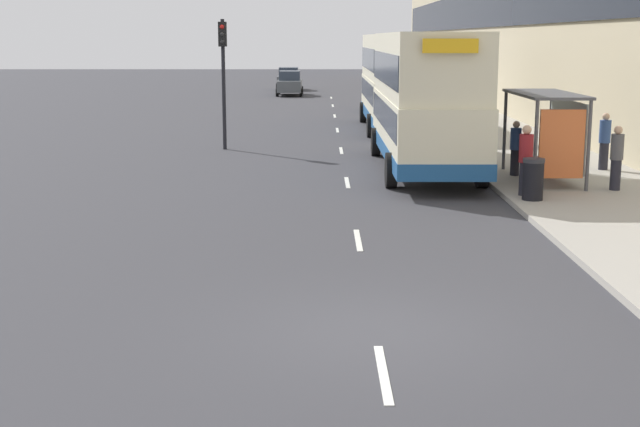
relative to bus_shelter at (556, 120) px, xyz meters
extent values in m
plane|color=#38383D|center=(-5.77, -12.82, -1.88)|extent=(220.00, 220.00, 0.00)
cube|color=#A39E93|center=(0.73, 25.68, -1.81)|extent=(5.00, 93.00, 0.14)
cube|color=black|center=(3.19, 25.68, 4.07)|extent=(0.12, 89.28, 2.38)
cube|color=silver|center=(-5.77, -14.47, -1.87)|extent=(0.12, 2.00, 0.01)
cube|color=silver|center=(-5.77, -6.95, -1.87)|extent=(0.12, 2.00, 0.01)
cube|color=silver|center=(-5.77, 0.57, -1.87)|extent=(0.12, 2.00, 0.01)
cube|color=silver|center=(-5.77, 8.09, -1.87)|extent=(0.12, 2.00, 0.01)
cube|color=silver|center=(-5.77, 15.61, -1.87)|extent=(0.12, 2.00, 0.01)
cube|color=silver|center=(-5.77, 23.13, -1.87)|extent=(0.12, 2.00, 0.01)
cube|color=silver|center=(-5.77, 30.65, -1.87)|extent=(0.12, 2.00, 0.01)
cube|color=silver|center=(-5.77, 38.17, -1.87)|extent=(0.12, 2.00, 0.01)
cube|color=#4C4C51|center=(-0.17, 0.35, 0.70)|extent=(1.60, 4.20, 0.08)
cylinder|color=#4C4C51|center=(-0.87, -1.65, -0.54)|extent=(0.10, 0.10, 2.40)
cylinder|color=#4C4C51|center=(-0.87, 2.35, -0.54)|extent=(0.10, 0.10, 2.40)
cylinder|color=#4C4C51|center=(0.53, -1.65, -0.54)|extent=(0.10, 0.10, 2.40)
cylinder|color=#4C4C51|center=(0.53, 2.35, -0.54)|extent=(0.10, 0.10, 2.40)
cube|color=#99A8B2|center=(0.50, 0.35, -0.42)|extent=(0.04, 3.68, 1.92)
cube|color=#D86633|center=(-0.17, -1.59, -0.49)|extent=(1.19, 0.10, 1.82)
cube|color=maroon|center=(0.07, 0.35, -1.29)|extent=(0.36, 2.80, 0.08)
cube|color=beige|center=(-3.30, 3.02, -0.45)|extent=(2.55, 10.78, 1.85)
cube|color=beige|center=(-3.30, 3.02, 1.45)|extent=(2.50, 10.46, 1.95)
cube|color=#1E518C|center=(-3.30, 3.02, -1.15)|extent=(2.58, 10.83, 0.45)
cube|color=#2D3847|center=(-3.30, 3.02, -0.08)|extent=(2.58, 10.13, 0.81)
cube|color=#2D3847|center=(-3.30, 3.02, 1.35)|extent=(2.55, 10.13, 0.94)
cube|color=yellow|center=(-3.30, -2.35, 2.07)|extent=(1.40, 0.08, 0.36)
cylinder|color=black|center=(-4.57, 6.68, -1.38)|extent=(0.30, 1.00, 1.00)
cylinder|color=black|center=(-2.02, 6.68, -1.38)|extent=(0.30, 1.00, 1.00)
cylinder|color=black|center=(-4.57, -0.32, -1.38)|extent=(0.30, 1.00, 1.00)
cylinder|color=black|center=(-2.02, -0.32, -1.38)|extent=(0.30, 1.00, 1.00)
cube|color=beige|center=(-3.14, 15.97, -0.45)|extent=(2.55, 10.59, 1.85)
cube|color=beige|center=(-3.14, 15.97, 1.45)|extent=(2.50, 10.27, 1.95)
cube|color=#1E518C|center=(-3.14, 15.97, -1.15)|extent=(2.58, 10.64, 0.45)
cube|color=#2D3847|center=(-3.14, 15.97, -0.08)|extent=(2.58, 9.96, 0.81)
cube|color=#2D3847|center=(-3.14, 15.97, 1.35)|extent=(2.55, 9.96, 0.94)
cube|color=yellow|center=(-3.14, 10.70, 2.07)|extent=(1.40, 0.08, 0.36)
cylinder|color=black|center=(-4.42, 19.58, -1.38)|extent=(0.30, 1.00, 1.00)
cylinder|color=black|center=(-1.87, 19.58, -1.38)|extent=(0.30, 1.00, 1.00)
cylinder|color=black|center=(-4.42, 12.69, -1.38)|extent=(0.30, 1.00, 1.00)
cylinder|color=black|center=(-1.87, 12.69, -1.38)|extent=(0.30, 1.00, 1.00)
cube|color=#4C5156|center=(-9.11, 47.86, -1.16)|extent=(1.73, 3.85, 0.83)
cube|color=#2D3847|center=(-9.11, 48.05, -0.40)|extent=(1.52, 1.85, 0.68)
cylinder|color=black|center=(-8.25, 46.66, -1.58)|extent=(0.20, 0.60, 0.60)
cylinder|color=black|center=(-9.98, 46.66, -1.58)|extent=(0.20, 0.60, 0.60)
cylinder|color=black|center=(-8.25, 49.05, -1.58)|extent=(0.20, 0.60, 0.60)
cylinder|color=black|center=(-9.98, 49.05, -1.58)|extent=(0.20, 0.60, 0.60)
cube|color=#4C5156|center=(-8.79, 40.88, -1.17)|extent=(1.71, 4.38, 0.81)
cube|color=#2D3847|center=(-8.79, 41.10, -0.43)|extent=(1.51, 2.10, 0.66)
cylinder|color=black|center=(-7.93, 39.53, -1.58)|extent=(0.20, 0.60, 0.60)
cylinder|color=black|center=(-9.65, 39.53, -1.58)|extent=(0.20, 0.60, 0.60)
cylinder|color=black|center=(-7.93, 42.24, -1.58)|extent=(0.20, 0.60, 0.60)
cylinder|color=black|center=(-9.65, 42.24, -1.58)|extent=(0.20, 0.60, 0.60)
cube|color=#4C5156|center=(-2.98, 26.38, -1.18)|extent=(1.82, 4.17, 0.79)
cube|color=#2D3847|center=(-2.98, 26.17, -0.46)|extent=(1.60, 2.00, 0.65)
cylinder|color=black|center=(-3.89, 27.68, -1.58)|extent=(0.20, 0.60, 0.60)
cylinder|color=black|center=(-2.07, 27.68, -1.58)|extent=(0.20, 0.60, 0.60)
cylinder|color=black|center=(-3.89, 25.09, -1.58)|extent=(0.20, 0.60, 0.60)
cylinder|color=black|center=(-2.07, 25.09, -1.58)|extent=(0.20, 0.60, 0.60)
cylinder|color=#23232D|center=(2.20, 2.26, -1.32)|extent=(0.29, 0.29, 0.83)
cylinder|color=navy|center=(2.20, 2.26, -0.55)|extent=(0.35, 0.35, 0.70)
sphere|color=tan|center=(2.20, 2.26, -0.09)|extent=(0.23, 0.23, 0.23)
cylinder|color=#23232D|center=(1.33, -1.51, -1.33)|extent=(0.28, 0.28, 0.82)
cylinder|color=#4C4C51|center=(1.33, -1.51, -0.58)|extent=(0.34, 0.34, 0.68)
sphere|color=tan|center=(1.33, -1.51, -0.12)|extent=(0.22, 0.22, 0.22)
cylinder|color=#23232D|center=(-0.80, 1.09, -1.35)|extent=(0.26, 0.26, 0.77)
cylinder|color=navy|center=(-0.80, 1.09, -0.65)|extent=(0.32, 0.32, 0.64)
sphere|color=tan|center=(-0.80, 1.09, -0.23)|extent=(0.21, 0.21, 0.21)
cylinder|color=#23232D|center=(-1.28, -2.33, -1.30)|extent=(0.29, 0.29, 0.86)
cylinder|color=maroon|center=(-1.28, -2.33, -0.51)|extent=(0.36, 0.36, 0.72)
sphere|color=tan|center=(-1.28, -2.33, -0.04)|extent=(0.23, 0.23, 0.23)
cylinder|color=black|center=(-1.22, -2.99, -1.26)|extent=(0.52, 0.52, 0.95)
cylinder|color=#2D2D33|center=(-1.22, -2.99, -0.74)|extent=(0.55, 0.55, 0.10)
cylinder|color=black|center=(-10.17, 8.54, 0.54)|extent=(0.14, 0.14, 4.83)
cube|color=black|center=(-10.17, 8.49, 2.40)|extent=(0.30, 0.24, 0.90)
sphere|color=red|center=(-10.17, 8.37, 2.67)|extent=(0.16, 0.16, 0.16)
sphere|color=#2D2D2D|center=(-10.17, 8.37, 2.40)|extent=(0.16, 0.16, 0.16)
sphere|color=#2D2D2D|center=(-10.17, 8.37, 2.13)|extent=(0.16, 0.16, 0.16)
camera|label=1|loc=(-6.57, -25.03, 2.26)|focal=50.00mm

